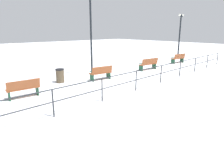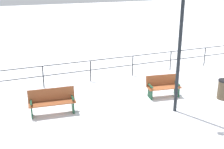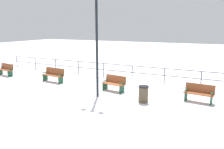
# 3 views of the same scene
# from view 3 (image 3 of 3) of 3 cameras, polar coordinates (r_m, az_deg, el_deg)

# --- Properties ---
(ground_plane) EXTENTS (80.00, 80.00, 0.00)m
(ground_plane) POSITION_cam_3_polar(r_m,az_deg,el_deg) (13.10, 0.42, -4.13)
(ground_plane) COLOR white
(ground_plane) RESTS_ON ground
(bench_nearest) EXTENTS (0.69, 1.58, 0.89)m
(bench_nearest) POSITION_cam_3_polar(r_m,az_deg,el_deg) (18.89, -25.16, 1.19)
(bench_nearest) COLOR brown
(bench_nearest) RESTS_ON ground
(bench_second) EXTENTS (0.69, 1.72, 0.92)m
(bench_second) POSITION_cam_3_polar(r_m,az_deg,el_deg) (15.62, -14.50, -0.03)
(bench_second) COLOR brown
(bench_second) RESTS_ON ground
(bench_third) EXTENTS (0.78, 1.45, 0.88)m
(bench_third) POSITION_cam_3_polar(r_m,az_deg,el_deg) (13.01, 0.53, -2.23)
(bench_third) COLOR brown
(bench_third) RESTS_ON ground
(bench_fourth) EXTENTS (0.65, 1.44, 0.87)m
(bench_fourth) POSITION_cam_3_polar(r_m,az_deg,el_deg) (11.93, 21.02, -4.35)
(bench_fourth) COLOR brown
(bench_fourth) RESTS_ON ground
(lamppost_middle) EXTENTS (0.24, 1.13, 5.23)m
(lamppost_middle) POSITION_cam_3_polar(r_m,az_deg,el_deg) (11.55, -3.86, 10.42)
(lamppost_middle) COLOR black
(lamppost_middle) RESTS_ON ground
(waterfront_railing) EXTENTS (0.05, 22.17, 1.04)m
(waterfront_railing) POSITION_cam_3_polar(r_m,az_deg,el_deg) (15.50, 5.09, 1.07)
(waterfront_railing) COLOR #26282D
(waterfront_railing) RESTS_ON ground
(trash_bin) EXTENTS (0.50, 0.50, 0.82)m
(trash_bin) POSITION_cam_3_polar(r_m,az_deg,el_deg) (11.20, 7.90, -4.88)
(trash_bin) COLOR brown
(trash_bin) RESTS_ON ground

